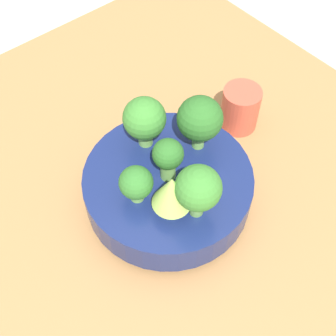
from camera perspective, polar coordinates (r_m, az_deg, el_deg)
ground_plane at (r=0.80m, az=1.78°, el=-4.97°), size 6.00×6.00×0.00m
table at (r=0.78m, az=1.82°, el=-4.20°), size 1.01×0.87×0.04m
bowl at (r=0.72m, az=-0.00°, el=-2.32°), size 0.26×0.26×0.07m
broccoli_floret_left at (r=0.62m, az=3.70°, el=-2.55°), size 0.06×0.06×0.09m
broccoli_floret_center at (r=0.66m, az=-0.00°, el=1.42°), size 0.05×0.05×0.08m
broccoli_floret_front at (r=0.69m, az=3.91°, el=5.94°), size 0.07×0.07×0.10m
broccoli_floret_back at (r=0.65m, az=-3.92°, el=-1.88°), size 0.05×0.05×0.06m
broccoli_floret_right at (r=0.70m, az=-2.89°, el=5.96°), size 0.07×0.07×0.09m
romanesco_piece_far at (r=0.63m, az=0.46°, el=-3.02°), size 0.06×0.06×0.08m
cup at (r=0.84m, az=8.79°, el=7.20°), size 0.07×0.07×0.08m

